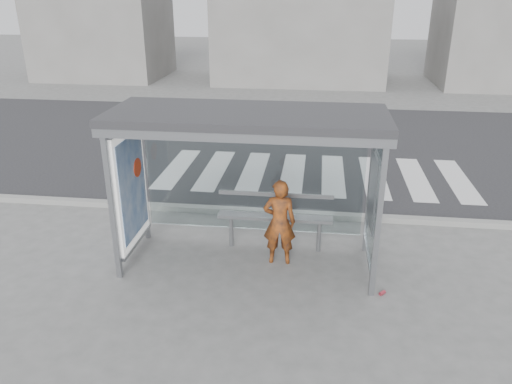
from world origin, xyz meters
TOP-DOWN VIEW (x-y plane):
  - ground at (0.00, 0.00)m, footprint 80.00×80.00m
  - road at (0.00, 7.00)m, footprint 30.00×10.00m
  - curb at (0.00, 1.95)m, footprint 30.00×0.18m
  - crosswalk at (1.00, 4.50)m, footprint 7.55×3.00m
  - bus_shelter at (-0.37, 0.06)m, footprint 4.25×1.65m
  - building_left at (-10.00, 18.00)m, footprint 6.00×5.00m
  - building_center at (0.00, 18.00)m, footprint 8.00×5.00m
  - building_right at (9.00, 18.00)m, footprint 5.00×5.00m
  - person at (0.51, 0.11)m, footprint 0.56×0.39m
  - bench at (0.40, 0.58)m, footprint 2.01×0.25m
  - soda_can at (2.17, -0.68)m, footprint 0.12×0.12m

SIDE VIEW (x-z plane):
  - ground at x=0.00m, z-range 0.00..0.00m
  - crosswalk at x=1.00m, z-range 0.00..0.00m
  - road at x=0.00m, z-range 0.00..0.01m
  - soda_can at x=2.17m, z-range 0.00..0.06m
  - curb at x=0.00m, z-range 0.00..0.12m
  - bench at x=0.40m, z-range 0.09..1.13m
  - person at x=0.51m, z-range 0.00..1.50m
  - bus_shelter at x=-0.37m, z-range 0.67..3.29m
  - building_center at x=0.00m, z-range 0.00..5.00m
  - building_left at x=-10.00m, z-range 0.00..6.00m
  - building_right at x=9.00m, z-range 0.00..7.00m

